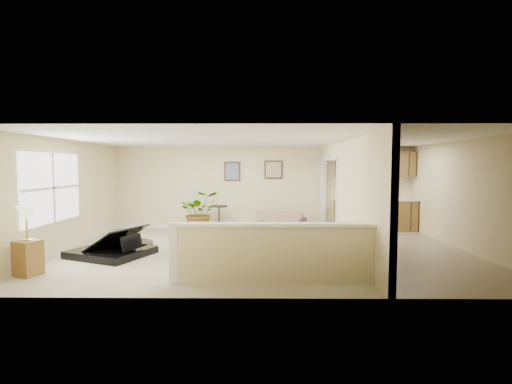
{
  "coord_description": "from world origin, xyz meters",
  "views": [
    {
      "loc": [
        -0.1,
        -8.23,
        1.91
      ],
      "look_at": [
        -0.2,
        0.4,
        1.3
      ],
      "focal_mm": 26.0,
      "sensor_mm": 36.0,
      "label": 1
    }
  ],
  "objects_px": {
    "palm_plant": "(200,212)",
    "small_plant": "(303,227)",
    "piano_bench": "(200,242)",
    "accent_table": "(219,215)",
    "loveseat": "(277,223)",
    "piano": "(112,227)",
    "lamp_stand": "(28,246)"
  },
  "relations": [
    {
      "from": "palm_plant",
      "to": "small_plant",
      "type": "relative_size",
      "value": 2.73
    },
    {
      "from": "piano_bench",
      "to": "accent_table",
      "type": "xyz_separation_m",
      "value": [
        0.08,
        2.99,
        0.2
      ]
    },
    {
      "from": "loveseat",
      "to": "accent_table",
      "type": "relative_size",
      "value": 2.12
    },
    {
      "from": "piano",
      "to": "lamp_stand",
      "type": "relative_size",
      "value": 1.72
    },
    {
      "from": "piano_bench",
      "to": "lamp_stand",
      "type": "height_order",
      "value": "lamp_stand"
    },
    {
      "from": "accent_table",
      "to": "lamp_stand",
      "type": "distance_m",
      "value": 5.28
    },
    {
      "from": "piano_bench",
      "to": "palm_plant",
      "type": "relative_size",
      "value": 0.65
    },
    {
      "from": "loveseat",
      "to": "small_plant",
      "type": "bearing_deg",
      "value": 10.82
    },
    {
      "from": "palm_plant",
      "to": "piano",
      "type": "bearing_deg",
      "value": -120.13
    },
    {
      "from": "piano_bench",
      "to": "palm_plant",
      "type": "xyz_separation_m",
      "value": [
        -0.44,
        2.67,
        0.3
      ]
    },
    {
      "from": "piano",
      "to": "lamp_stand",
      "type": "distance_m",
      "value": 1.78
    },
    {
      "from": "accent_table",
      "to": "palm_plant",
      "type": "relative_size",
      "value": 0.57
    },
    {
      "from": "lamp_stand",
      "to": "piano_bench",
      "type": "bearing_deg",
      "value": 27.84
    },
    {
      "from": "small_plant",
      "to": "lamp_stand",
      "type": "height_order",
      "value": "lamp_stand"
    },
    {
      "from": "piano_bench",
      "to": "small_plant",
      "type": "distance_m",
      "value": 3.56
    },
    {
      "from": "lamp_stand",
      "to": "loveseat",
      "type": "bearing_deg",
      "value": 42.39
    },
    {
      "from": "accent_table",
      "to": "lamp_stand",
      "type": "bearing_deg",
      "value": -122.59
    },
    {
      "from": "accent_table",
      "to": "palm_plant",
      "type": "xyz_separation_m",
      "value": [
        -0.52,
        -0.31,
        0.11
      ]
    },
    {
      "from": "piano",
      "to": "small_plant",
      "type": "xyz_separation_m",
      "value": [
        4.41,
        2.44,
        -0.38
      ]
    },
    {
      "from": "piano",
      "to": "accent_table",
      "type": "distance_m",
      "value": 3.5
    },
    {
      "from": "piano",
      "to": "lamp_stand",
      "type": "xyz_separation_m",
      "value": [
        -0.84,
        -1.57,
        -0.07
      ]
    },
    {
      "from": "piano_bench",
      "to": "lamp_stand",
      "type": "bearing_deg",
      "value": -152.16
    },
    {
      "from": "piano",
      "to": "piano_bench",
      "type": "distance_m",
      "value": 1.95
    },
    {
      "from": "piano_bench",
      "to": "lamp_stand",
      "type": "relative_size",
      "value": 0.7
    },
    {
      "from": "piano_bench",
      "to": "small_plant",
      "type": "height_order",
      "value": "piano_bench"
    },
    {
      "from": "piano",
      "to": "loveseat",
      "type": "xyz_separation_m",
      "value": [
        3.68,
        2.55,
        -0.29
      ]
    },
    {
      "from": "loveseat",
      "to": "small_plant",
      "type": "height_order",
      "value": "loveseat"
    },
    {
      "from": "piano",
      "to": "loveseat",
      "type": "distance_m",
      "value": 4.49
    },
    {
      "from": "piano",
      "to": "palm_plant",
      "type": "height_order",
      "value": "piano"
    },
    {
      "from": "palm_plant",
      "to": "lamp_stand",
      "type": "bearing_deg",
      "value": -119.36
    },
    {
      "from": "accent_table",
      "to": "piano_bench",
      "type": "bearing_deg",
      "value": -91.49
    },
    {
      "from": "piano_bench",
      "to": "small_plant",
      "type": "xyz_separation_m",
      "value": [
        2.48,
        2.55,
        -0.08
      ]
    }
  ]
}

